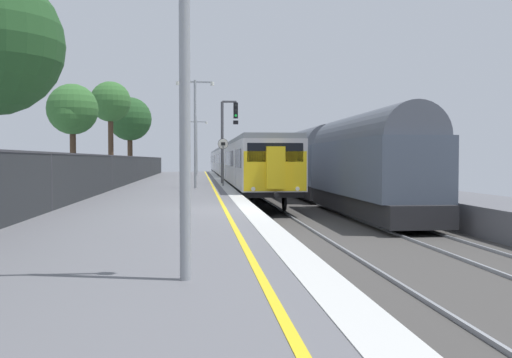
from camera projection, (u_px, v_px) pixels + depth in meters
The scene contains 12 objects.
ground at pixel (322, 229), 17.56m from camera, with size 17.40×110.00×1.21m.
commuter_train_at_platform at pixel (232, 162), 55.51m from camera, with size 2.83×63.50×3.81m.
freight_train_adjacent_track at pixel (332, 161), 31.08m from camera, with size 2.60×25.74×4.44m.
signal_gantry at pixel (226, 132), 36.02m from camera, with size 1.10×0.24×5.22m.
speed_limit_sign at pixel (223, 156), 32.52m from camera, with size 0.59×0.08×2.71m.
platform_lamp_near at pixel (184, 19), 7.08m from camera, with size 2.00×0.20×5.51m.
platform_lamp_mid at pixel (195, 125), 29.98m from camera, with size 2.00×0.20×5.68m.
platform_lamp_far at pixel (197, 143), 52.89m from camera, with size 2.00×0.20×5.11m.
platform_back_fence at pixel (51, 180), 16.70m from camera, with size 0.07×99.00×1.74m.
background_tree_left at pixel (111, 103), 41.56m from camera, with size 2.94×2.94×7.21m.
background_tree_centre at pixel (72, 111), 32.92m from camera, with size 2.93×2.96×5.90m.
background_tree_back at pixel (131, 120), 50.36m from camera, with size 3.82×3.82×7.00m.
Camera 1 is at (-1.15, -17.21, 1.52)m, focal length 40.08 mm.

